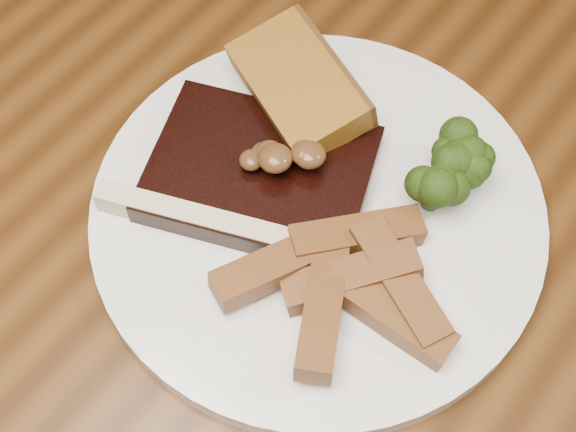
# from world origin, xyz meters

# --- Properties ---
(dining_table) EXTENTS (1.60, 0.90, 0.75)m
(dining_table) POSITION_xyz_m (0.00, 0.00, 0.66)
(dining_table) COLOR #45270D
(dining_table) RESTS_ON ground
(plate) EXTENTS (0.37, 0.37, 0.01)m
(plate) POSITION_xyz_m (-0.01, 0.04, 0.76)
(plate) COLOR white
(plate) RESTS_ON dining_table
(steak) EXTENTS (0.18, 0.16, 0.02)m
(steak) POSITION_xyz_m (-0.05, 0.03, 0.77)
(steak) COLOR black
(steak) RESTS_ON plate
(steak_bone) EXTENTS (0.15, 0.07, 0.02)m
(steak_bone) POSITION_xyz_m (-0.05, -0.02, 0.77)
(steak_bone) COLOR #C1B895
(steak_bone) RESTS_ON plate
(mushroom_pile) EXTENTS (0.06, 0.06, 0.03)m
(mushroom_pile) POSITION_xyz_m (-0.05, 0.03, 0.80)
(mushroom_pile) COLOR #4E2C18
(mushroom_pile) RESTS_ON steak
(garlic_bread) EXTENTS (0.12, 0.10, 0.02)m
(garlic_bread) POSITION_xyz_m (-0.07, 0.09, 0.77)
(garlic_bread) COLOR #8A5919
(garlic_bread) RESTS_ON plate
(potato_wedges) EXTENTS (0.11, 0.11, 0.02)m
(potato_wedges) POSITION_xyz_m (0.04, 0.02, 0.77)
(potato_wedges) COLOR brown
(potato_wedges) RESTS_ON plate
(broccoli_cluster) EXTENTS (0.08, 0.08, 0.04)m
(broccoli_cluster) POSITION_xyz_m (0.06, 0.12, 0.78)
(broccoli_cluster) COLOR #243C0D
(broccoli_cluster) RESTS_ON plate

